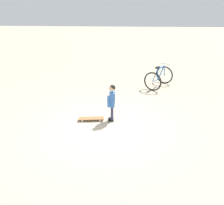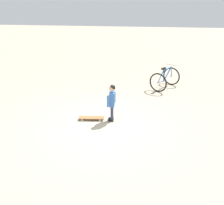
{
  "view_description": "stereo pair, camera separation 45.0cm",
  "coord_description": "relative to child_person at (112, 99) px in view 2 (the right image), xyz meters",
  "views": [
    {
      "loc": [
        -5.44,
        -0.59,
        3.14
      ],
      "look_at": [
        0.38,
        -0.25,
        0.55
      ],
      "focal_mm": 37.45,
      "sensor_mm": 36.0,
      "label": 1
    },
    {
      "loc": [
        -5.39,
        -1.04,
        3.14
      ],
      "look_at": [
        0.38,
        -0.25,
        0.55
      ],
      "focal_mm": 37.45,
      "sensor_mm": 36.0,
      "label": 2
    }
  ],
  "objects": [
    {
      "name": "ground_plane",
      "position": [
        -0.38,
        0.24,
        -0.66
      ],
      "size": [
        50.0,
        50.0,
        0.0
      ],
      "primitive_type": "plane",
      "color": "tan"
    },
    {
      "name": "child_person",
      "position": [
        0.0,
        0.0,
        0.0
      ],
      "size": [
        0.38,
        0.21,
        1.06
      ],
      "color": "#2D3351",
      "rests_on": "ground"
    },
    {
      "name": "bicycle_near",
      "position": [
        2.86,
        -1.64,
        -0.28
      ],
      "size": [
        1.28,
        1.18,
        0.85
      ],
      "color": "black",
      "rests_on": "ground"
    },
    {
      "name": "skateboard",
      "position": [
        -0.04,
        0.58,
        -0.6
      ],
      "size": [
        0.27,
        0.72,
        0.07
      ],
      "color": "olive",
      "rests_on": "ground"
    }
  ]
}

